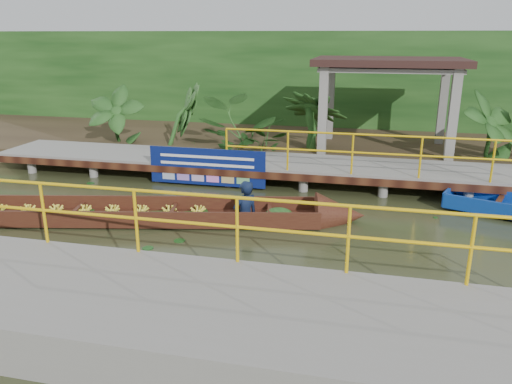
# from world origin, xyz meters

# --- Properties ---
(ground) EXTENTS (80.00, 80.00, 0.00)m
(ground) POSITION_xyz_m (0.00, 0.00, 0.00)
(ground) COLOR #2B2E17
(ground) RESTS_ON ground
(land_strip) EXTENTS (30.00, 8.00, 0.45)m
(land_strip) POSITION_xyz_m (0.00, 7.50, 0.23)
(land_strip) COLOR #2F2417
(land_strip) RESTS_ON ground
(far_dock) EXTENTS (16.00, 2.06, 1.66)m
(far_dock) POSITION_xyz_m (0.02, 3.43, 0.48)
(far_dock) COLOR gray
(far_dock) RESTS_ON ground
(near_dock) EXTENTS (18.00, 2.40, 1.73)m
(near_dock) POSITION_xyz_m (1.00, -4.20, 0.30)
(near_dock) COLOR gray
(near_dock) RESTS_ON ground
(pavilion) EXTENTS (4.40, 3.00, 3.00)m
(pavilion) POSITION_xyz_m (3.00, 6.30, 2.82)
(pavilion) COLOR gray
(pavilion) RESTS_ON ground
(foliage_backdrop) EXTENTS (30.00, 0.80, 4.00)m
(foliage_backdrop) POSITION_xyz_m (0.00, 10.00, 2.00)
(foliage_backdrop) COLOR #143912
(foliage_backdrop) RESTS_ON ground
(vendor_boat) EXTENTS (10.41, 3.16, 2.09)m
(vendor_boat) POSITION_xyz_m (-2.27, -0.25, 0.21)
(vendor_boat) COLOR #37140F
(vendor_boat) RESTS_ON ground
(blue_banner) EXTENTS (3.15, 0.04, 0.98)m
(blue_banner) POSITION_xyz_m (-1.53, 2.48, 0.56)
(blue_banner) COLOR navy
(blue_banner) RESTS_ON ground
(tropical_plants) EXTENTS (14.27, 1.27, 1.59)m
(tropical_plants) POSITION_xyz_m (0.64, 5.30, 1.24)
(tropical_plants) COLOR #143912
(tropical_plants) RESTS_ON ground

